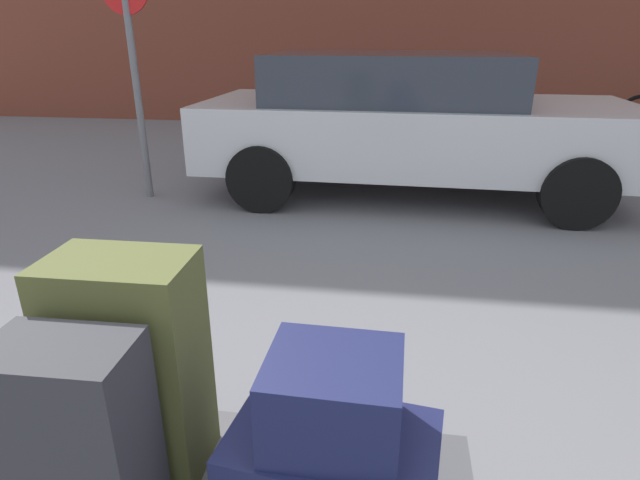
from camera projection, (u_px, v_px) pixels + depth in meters
The scene contains 7 objects.
duffel_bag_navy_stacked_top at pixel (333, 478), 1.39m from camera, with size 0.54×0.35×0.30m, color #191E47.
suitcase_charcoal_center at pixel (78, 451), 1.27m from camera, with size 0.34×0.22×0.61m, color #2D2D33.
suitcase_olive_rear_right at pixel (132, 368), 1.52m from camera, with size 0.40×0.26×0.70m, color #4C5128.
duffel_bag_navy_topmost_pile at pixel (334, 398), 1.29m from camera, with size 0.33×0.30×0.23m, color #191E47.
parked_car at pixel (409, 121), 5.33m from camera, with size 4.33×1.98×1.42m.
bollard_kerb_near at pixel (564, 131), 7.32m from camera, with size 0.24×0.24×0.64m, color #383838.
no_parking_sign at pixel (133, 56), 4.95m from camera, with size 0.50×0.07×2.26m.
Camera 1 is at (0.33, -1.05, 1.60)m, focal length 29.01 mm.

